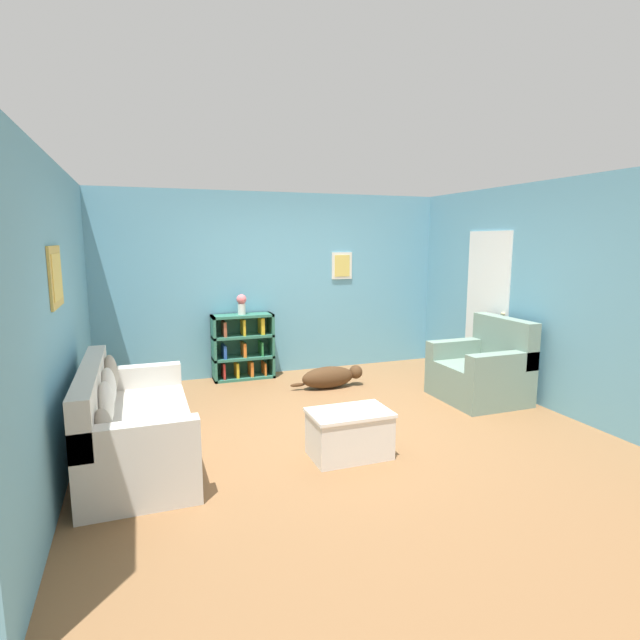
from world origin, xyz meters
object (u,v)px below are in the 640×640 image
recliner_chair (483,371)px  vase (242,303)px  coffee_table (349,432)px  bookshelf (243,347)px  couch (130,426)px  dog (330,377)px

recliner_chair → vase: size_ratio=3.58×
coffee_table → vase: 3.02m
bookshelf → vase: vase is taller
couch → vase: bearing=58.0°
recliner_chair → coffee_table: size_ratio=1.38×
dog → bookshelf: bearing=138.7°
couch → vase: vase is taller
recliner_chair → vase: vase is taller
recliner_chair → vase: bearing=143.3°
dog → vase: size_ratio=3.57×
couch → recliner_chair: recliner_chair is taller
couch → recliner_chair: (4.02, 0.41, 0.02)m
couch → dog: size_ratio=1.88×
coffee_table → vase: vase is taller
couch → dog: bearing=31.2°
bookshelf → coffee_table: bearing=-82.4°
dog → vase: bearing=139.5°
couch → dog: 2.87m
bookshelf → vase: 0.62m
dog → recliner_chair: bearing=-34.2°
couch → recliner_chair: size_ratio=1.88×
coffee_table → vase: bearing=97.8°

